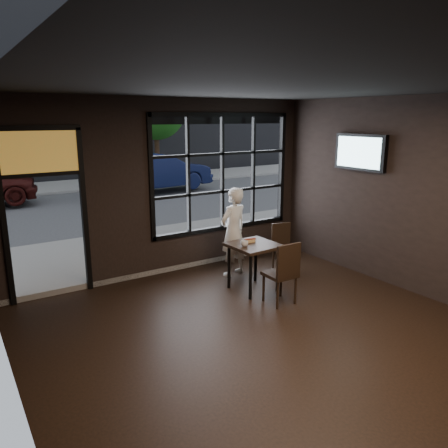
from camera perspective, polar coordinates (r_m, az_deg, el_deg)
floor at (r=5.74m, az=9.00°, el=-16.42°), size 6.00×7.00×0.02m
ceiling at (r=4.97m, az=10.46°, el=17.62°), size 6.00×7.00×0.02m
wall_left at (r=3.87m, az=-25.56°, el=-6.66°), size 0.04×7.00×3.20m
wall_right at (r=7.45m, az=26.99°, el=2.56°), size 0.04×7.00×3.20m
window_frame at (r=8.54m, az=-0.24°, el=6.70°), size 3.06×0.12×2.28m
stained_transom at (r=7.27m, az=-22.99°, el=8.71°), size 1.20×0.06×0.70m
street_asphalt at (r=27.99m, az=-26.00°, el=6.56°), size 60.00×41.00×0.04m
cafe_table at (r=7.39m, az=3.83°, el=-5.59°), size 0.78×0.78×0.81m
chair_near at (r=6.90m, az=7.31°, el=-6.26°), size 0.44×0.44×1.01m
chair_window at (r=8.35m, az=7.93°, el=-3.11°), size 0.47×0.47×0.89m
man at (r=7.96m, az=1.23°, el=-1.04°), size 0.67×0.51×1.64m
hotdog at (r=7.35m, az=3.39°, el=-2.18°), size 0.21×0.11×0.06m
cup at (r=7.11m, az=2.68°, el=-2.57°), size 0.15×0.15×0.10m
tv at (r=8.24m, az=17.36°, el=8.94°), size 0.12×1.10×0.64m
navy_car at (r=16.98m, az=-8.90°, el=6.78°), size 4.49×1.94×1.44m
tree_right at (r=20.04m, az=-8.92°, el=14.45°), size 2.60×2.60×4.44m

